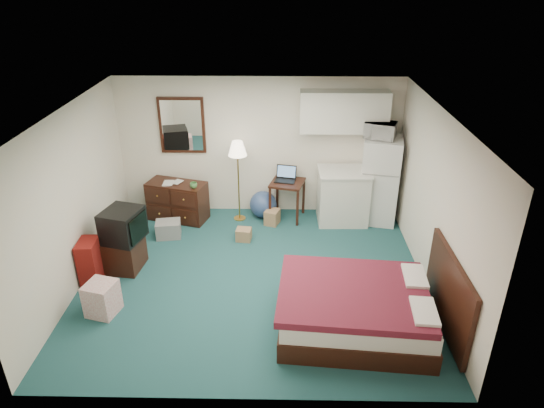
{
  "coord_description": "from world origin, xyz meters",
  "views": [
    {
      "loc": [
        0.38,
        -5.96,
        4.18
      ],
      "look_at": [
        0.26,
        0.54,
        0.96
      ],
      "focal_mm": 32.0,
      "sensor_mm": 36.0,
      "label": 1
    }
  ],
  "objects_px": {
    "floor_lamp": "(239,181)",
    "desk": "(287,200)",
    "suitcase": "(90,262)",
    "fridge": "(380,180)",
    "tv_stand": "(124,253)",
    "bed": "(356,310)",
    "kitchen_counter": "(343,197)",
    "dresser": "(178,201)"
  },
  "relations": [
    {
      "from": "dresser",
      "to": "desk",
      "type": "xyz_separation_m",
      "value": [
        1.97,
        0.08,
        0.0
      ]
    },
    {
      "from": "fridge",
      "to": "tv_stand",
      "type": "height_order",
      "value": "fridge"
    },
    {
      "from": "floor_lamp",
      "to": "kitchen_counter",
      "type": "height_order",
      "value": "floor_lamp"
    },
    {
      "from": "bed",
      "to": "tv_stand",
      "type": "distance_m",
      "value": 3.58
    },
    {
      "from": "dresser",
      "to": "bed",
      "type": "xyz_separation_m",
      "value": [
        2.81,
        -2.95,
        -0.06
      ]
    },
    {
      "from": "bed",
      "to": "desk",
      "type": "bearing_deg",
      "value": 110.35
    },
    {
      "from": "desk",
      "to": "suitcase",
      "type": "relative_size",
      "value": 1.07
    },
    {
      "from": "bed",
      "to": "tv_stand",
      "type": "xyz_separation_m",
      "value": [
        -3.32,
        1.33,
        -0.04
      ]
    },
    {
      "from": "bed",
      "to": "tv_stand",
      "type": "bearing_deg",
      "value": 163.08
    },
    {
      "from": "floor_lamp",
      "to": "suitcase",
      "type": "xyz_separation_m",
      "value": [
        -2.0,
        -1.99,
        -0.41
      ]
    },
    {
      "from": "desk",
      "to": "bed",
      "type": "bearing_deg",
      "value": -60.0
    },
    {
      "from": "floor_lamp",
      "to": "suitcase",
      "type": "bearing_deg",
      "value": -135.17
    },
    {
      "from": "tv_stand",
      "to": "floor_lamp",
      "type": "bearing_deg",
      "value": 52.44
    },
    {
      "from": "kitchen_counter",
      "to": "tv_stand",
      "type": "xyz_separation_m",
      "value": [
        -3.47,
        -1.59,
        -0.22
      ]
    },
    {
      "from": "tv_stand",
      "to": "suitcase",
      "type": "distance_m",
      "value": 0.53
    },
    {
      "from": "desk",
      "to": "suitcase",
      "type": "xyz_separation_m",
      "value": [
        -2.86,
        -2.06,
        -0.02
      ]
    },
    {
      "from": "tv_stand",
      "to": "suitcase",
      "type": "relative_size",
      "value": 0.82
    },
    {
      "from": "desk",
      "to": "fridge",
      "type": "xyz_separation_m",
      "value": [
        1.62,
        -0.05,
        0.42
      ]
    },
    {
      "from": "dresser",
      "to": "suitcase",
      "type": "relative_size",
      "value": 1.55
    },
    {
      "from": "kitchen_counter",
      "to": "fridge",
      "type": "height_order",
      "value": "fridge"
    },
    {
      "from": "floor_lamp",
      "to": "bed",
      "type": "xyz_separation_m",
      "value": [
        1.7,
        -2.95,
        -0.45
      ]
    },
    {
      "from": "kitchen_counter",
      "to": "fridge",
      "type": "relative_size",
      "value": 0.61
    },
    {
      "from": "floor_lamp",
      "to": "fridge",
      "type": "bearing_deg",
      "value": 0.52
    },
    {
      "from": "floor_lamp",
      "to": "fridge",
      "type": "relative_size",
      "value": 0.96
    },
    {
      "from": "floor_lamp",
      "to": "desk",
      "type": "xyz_separation_m",
      "value": [
        0.86,
        0.07,
        -0.39
      ]
    },
    {
      "from": "kitchen_counter",
      "to": "floor_lamp",
      "type": "bearing_deg",
      "value": 177.76
    },
    {
      "from": "fridge",
      "to": "floor_lamp",
      "type": "bearing_deg",
      "value": -168.03
    },
    {
      "from": "suitcase",
      "to": "fridge",
      "type": "bearing_deg",
      "value": 21.05
    },
    {
      "from": "floor_lamp",
      "to": "bed",
      "type": "bearing_deg",
      "value": -60.13
    },
    {
      "from": "floor_lamp",
      "to": "fridge",
      "type": "distance_m",
      "value": 2.49
    },
    {
      "from": "dresser",
      "to": "desk",
      "type": "bearing_deg",
      "value": 18.55
    },
    {
      "from": "kitchen_counter",
      "to": "tv_stand",
      "type": "bearing_deg",
      "value": -156.63
    },
    {
      "from": "floor_lamp",
      "to": "bed",
      "type": "relative_size",
      "value": 0.8
    },
    {
      "from": "kitchen_counter",
      "to": "suitcase",
      "type": "xyz_separation_m",
      "value": [
        -3.85,
        -1.95,
        -0.14
      ]
    },
    {
      "from": "floor_lamp",
      "to": "tv_stand",
      "type": "bearing_deg",
      "value": -135.01
    },
    {
      "from": "dresser",
      "to": "bed",
      "type": "relative_size",
      "value": 0.56
    },
    {
      "from": "desk",
      "to": "kitchen_counter",
      "type": "height_order",
      "value": "kitchen_counter"
    },
    {
      "from": "desk",
      "to": "bed",
      "type": "distance_m",
      "value": 3.14
    },
    {
      "from": "dresser",
      "to": "bed",
      "type": "height_order",
      "value": "dresser"
    },
    {
      "from": "floor_lamp",
      "to": "bed",
      "type": "height_order",
      "value": "floor_lamp"
    },
    {
      "from": "kitchen_counter",
      "to": "bed",
      "type": "xyz_separation_m",
      "value": [
        -0.15,
        -2.92,
        -0.17
      ]
    },
    {
      "from": "fridge",
      "to": "suitcase",
      "type": "distance_m",
      "value": 4.93
    }
  ]
}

